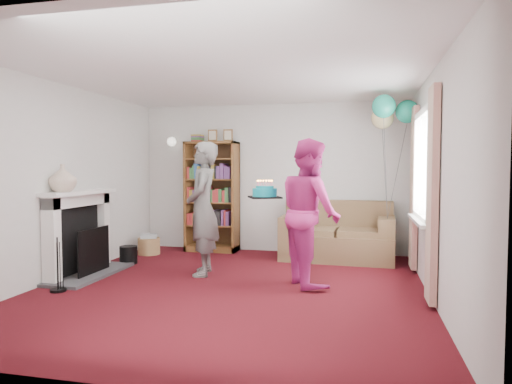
% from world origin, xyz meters
% --- Properties ---
extents(ground, '(5.00, 5.00, 0.00)m').
position_xyz_m(ground, '(0.00, 0.00, 0.00)').
color(ground, '#36080B').
rests_on(ground, ground).
extents(wall_back, '(4.50, 0.02, 2.50)m').
position_xyz_m(wall_back, '(0.00, 2.51, 1.25)').
color(wall_back, silver).
rests_on(wall_back, ground).
extents(wall_left, '(0.02, 5.00, 2.50)m').
position_xyz_m(wall_left, '(-2.26, 0.00, 1.25)').
color(wall_left, silver).
rests_on(wall_left, ground).
extents(wall_right, '(0.02, 5.00, 2.50)m').
position_xyz_m(wall_right, '(2.26, 0.00, 1.25)').
color(wall_right, silver).
rests_on(wall_right, ground).
extents(ceiling, '(4.50, 5.00, 0.01)m').
position_xyz_m(ceiling, '(0.00, 0.00, 2.50)').
color(ceiling, white).
rests_on(ceiling, wall_back).
extents(fireplace, '(0.55, 1.80, 1.12)m').
position_xyz_m(fireplace, '(-2.09, 0.19, 0.51)').
color(fireplace, '#3F3F42').
rests_on(fireplace, ground).
extents(window_bay, '(0.14, 2.02, 2.20)m').
position_xyz_m(window_bay, '(2.21, 0.60, 1.20)').
color(window_bay, white).
rests_on(window_bay, ground).
extents(wall_sconce, '(0.16, 0.23, 0.16)m').
position_xyz_m(wall_sconce, '(-1.75, 2.36, 1.88)').
color(wall_sconce, gold).
rests_on(wall_sconce, ground).
extents(bookcase, '(0.88, 0.42, 2.07)m').
position_xyz_m(bookcase, '(-0.99, 2.30, 0.92)').
color(bookcase, '#472B14').
rests_on(bookcase, ground).
extents(sofa, '(1.70, 0.90, 0.90)m').
position_xyz_m(sofa, '(1.15, 2.07, 0.34)').
color(sofa, brown).
rests_on(sofa, ground).
extents(wicker_basket, '(0.36, 0.36, 0.33)m').
position_xyz_m(wicker_basket, '(-1.90, 1.74, 0.15)').
color(wicker_basket, '#987847').
rests_on(wicker_basket, ground).
extents(person_striped, '(0.57, 0.73, 1.77)m').
position_xyz_m(person_striped, '(-0.55, 0.59, 0.88)').
color(person_striped, black).
rests_on(person_striped, ground).
extents(person_magenta, '(0.99, 1.08, 1.78)m').
position_xyz_m(person_magenta, '(0.89, 0.40, 0.89)').
color(person_magenta, '#B2236D').
rests_on(person_magenta, ground).
extents(birthday_cake, '(0.37, 0.37, 0.22)m').
position_xyz_m(birthday_cake, '(0.33, 0.39, 1.12)').
color(birthday_cake, black).
rests_on(birthday_cake, ground).
extents(balloons, '(0.66, 0.71, 1.78)m').
position_xyz_m(balloons, '(1.90, 1.70, 2.22)').
color(balloons, '#3F3F3F').
rests_on(balloons, ground).
extents(mantel_vase, '(0.34, 0.34, 0.34)m').
position_xyz_m(mantel_vase, '(-2.12, -0.15, 1.30)').
color(mantel_vase, beige).
rests_on(mantel_vase, fireplace).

